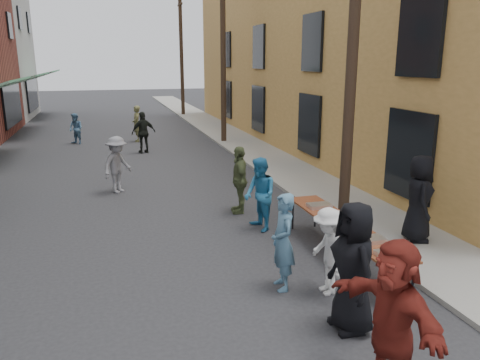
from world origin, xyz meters
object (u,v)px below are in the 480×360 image
guest_front_a (353,267)px  serving_table (343,225)px  utility_pole_mid (223,47)px  catering_tray_sausage (392,254)px  utility_pole_near (354,32)px  guest_front_c (260,195)px  server (419,198)px  utility_pole_far (181,51)px

guest_front_a → serving_table: bearing=154.9°
utility_pole_mid → serving_table: 14.53m
catering_tray_sausage → utility_pole_mid: bearing=86.0°
utility_pole_near → guest_front_c: (-2.15, 0.06, -3.64)m
serving_table → catering_tray_sausage: (0.00, -1.65, 0.08)m
utility_pole_near → guest_front_a: 5.97m
utility_pole_near → server: size_ratio=4.79×
utility_pole_near → utility_pole_mid: bearing=90.0°
utility_pole_far → catering_tray_sausage: utility_pole_far is taller
utility_pole_near → catering_tray_sausage: bearing=-106.7°
utility_pole_near → guest_front_c: 4.23m
utility_pole_far → utility_pole_mid: bearing=-90.0°
guest_front_c → serving_table: bearing=19.9°
guest_front_a → catering_tray_sausage: bearing=121.4°
utility_pole_far → guest_front_a: size_ratio=4.57×
serving_table → utility_pole_near: bearing=61.1°
serving_table → catering_tray_sausage: bearing=-90.0°
server → utility_pole_mid: bearing=27.3°
serving_table → guest_front_c: size_ratio=2.31×
utility_pole_near → utility_pole_mid: size_ratio=1.00×
utility_pole_mid → guest_front_a: (-2.19, -16.29, -3.51)m
guest_front_a → guest_front_c: 4.36m
serving_table → server: bearing=7.7°
guest_front_c → guest_front_a: bearing=-8.0°
utility_pole_mid → catering_tray_sausage: (-1.09, -15.63, -3.71)m
catering_tray_sausage → utility_pole_near: bearing=73.3°
utility_pole_mid → server: utility_pole_mid is taller
utility_pole_mid → catering_tray_sausage: size_ratio=18.00×
guest_front_a → guest_front_c: bearing=179.8°
serving_table → server: size_ratio=2.13×
utility_pole_far → catering_tray_sausage: size_ratio=18.00×
utility_pole_near → guest_front_c: size_ratio=5.20×
utility_pole_far → utility_pole_near: bearing=-90.0°
utility_pole_near → server: bearing=-64.6°
utility_pole_near → guest_front_c: bearing=178.3°
server → utility_pole_far: bearing=25.8°
catering_tray_sausage → guest_front_c: 3.85m
utility_pole_mid → utility_pole_far: bearing=90.0°
utility_pole_far → serving_table: size_ratio=2.25×
utility_pole_near → server: 3.95m
utility_pole_far → server: utility_pole_far is taller
utility_pole_far → server: (0.82, -25.72, -3.46)m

